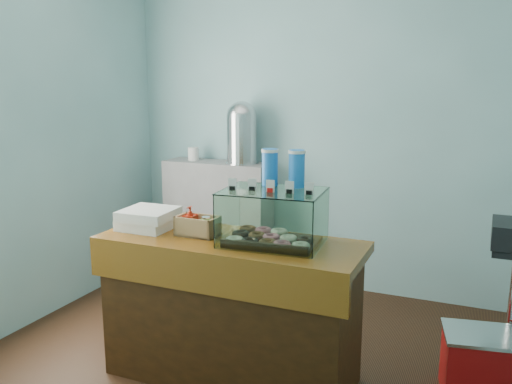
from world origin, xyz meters
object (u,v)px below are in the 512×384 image
at_px(display_case, 274,213).
at_px(red_cooler, 483,365).
at_px(coffee_urn, 242,131).
at_px(counter, 231,309).

xyz_separation_m(display_case, red_cooler, (1.18, 0.33, -0.87)).
height_order(coffee_urn, red_cooler, coffee_urn).
bearing_deg(coffee_urn, counter, -67.52).
relative_size(counter, coffee_urn, 2.89).
height_order(display_case, red_cooler, display_case).
xyz_separation_m(coffee_urn, red_cooler, (2.09, -1.18, -1.19)).
distance_m(counter, display_case, 0.67).
distance_m(counter, red_cooler, 1.52).
bearing_deg(display_case, counter, -171.67).
xyz_separation_m(counter, coffee_urn, (-0.65, 1.57, 0.93)).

